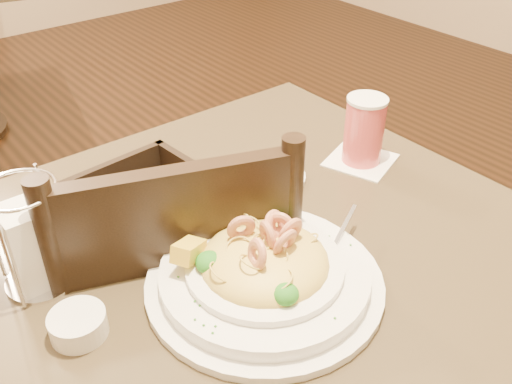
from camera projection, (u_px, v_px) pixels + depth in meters
main_table at (263, 333)px, 1.08m from camera, size 0.90×0.90×0.74m
dining_chair_near at (177, 312)px, 1.13m from camera, size 0.54×0.54×0.93m
pasta_bowl at (264, 270)px, 0.83m from camera, size 0.39×0.35×0.11m
drink_glass at (364, 131)px, 1.11m from camera, size 0.16×0.16×0.14m
bread_basket at (139, 204)px, 0.98m from camera, size 0.25×0.21×0.07m
napkin_caddy at (32, 243)px, 0.82m from camera, size 0.11×0.11×0.17m
side_plate at (265, 177)px, 1.09m from camera, size 0.19×0.19×0.01m
butter_ramekin at (78, 325)px, 0.76m from camera, size 0.10×0.10×0.03m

